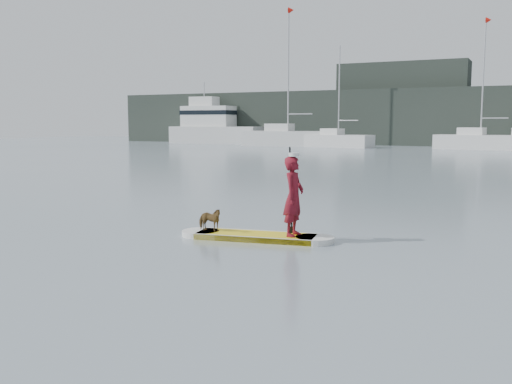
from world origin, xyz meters
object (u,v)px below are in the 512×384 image
at_px(dog, 209,219).
at_px(sailboat_c, 338,140).
at_px(paddleboard, 256,236).
at_px(paddler, 294,196).
at_px(motor_yacht_b, 213,126).
at_px(sailboat_b, 287,136).
at_px(sailboat_d, 480,140).

relative_size(dog, sailboat_c, 0.06).
distance_m(paddleboard, paddler, 1.19).
bearing_deg(paddleboard, sailboat_c, 95.84).
distance_m(dog, motor_yacht_b, 56.07).
xyz_separation_m(sailboat_b, motor_yacht_b, (-10.99, 3.38, 1.05)).
bearing_deg(sailboat_b, motor_yacht_b, 161.15).
xyz_separation_m(dog, sailboat_c, (-11.51, 44.12, 0.36)).
height_order(paddler, sailboat_b, sailboat_b).
xyz_separation_m(sailboat_c, motor_yacht_b, (-16.81, 4.25, 1.30)).
bearing_deg(paddleboard, sailboat_b, 102.20).
distance_m(sailboat_b, motor_yacht_b, 11.54).
height_order(paddleboard, motor_yacht_b, motor_yacht_b).
height_order(paddleboard, paddler, paddler).
distance_m(paddler, sailboat_c, 45.78).
bearing_deg(motor_yacht_b, sailboat_d, -9.42).
distance_m(sailboat_c, sailboat_d, 13.12).
distance_m(paddler, sailboat_d, 44.76).
relative_size(paddler, motor_yacht_b, 0.15).
distance_m(dog, sailboat_c, 45.59).
bearing_deg(sailboat_c, motor_yacht_b, 176.73).
relative_size(paddler, sailboat_d, 0.14).
relative_size(sailboat_d, motor_yacht_b, 1.05).
bearing_deg(paddleboard, sailboat_d, 79.21).
height_order(dog, sailboat_d, sailboat_d).
bearing_deg(sailboat_c, dog, -64.47).
distance_m(sailboat_b, sailboat_d, 18.91).
bearing_deg(paddler, paddleboard, 98.08).
xyz_separation_m(sailboat_b, sailboat_d, (18.91, 0.11, -0.15)).
distance_m(paddleboard, sailboat_d, 44.91).
bearing_deg(paddleboard, dog, -180.00).
bearing_deg(sailboat_d, paddler, -81.25).
distance_m(sailboat_b, sailboat_c, 5.89).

